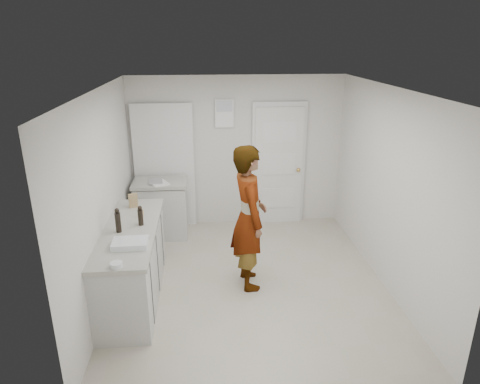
{
  "coord_description": "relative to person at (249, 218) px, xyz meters",
  "views": [
    {
      "loc": [
        -0.54,
        -4.88,
        3.05
      ],
      "look_at": [
        -0.08,
        0.4,
        1.13
      ],
      "focal_mm": 32.0,
      "sensor_mm": 36.0,
      "label": 1
    }
  ],
  "objects": [
    {
      "name": "oil_cruet_b",
      "position": [
        -1.55,
        -0.27,
        0.14
      ],
      "size": [
        0.07,
        0.07,
        0.3
      ],
      "color": "black",
      "rests_on": "main_counter"
    },
    {
      "name": "baking_dish",
      "position": [
        -1.36,
        -0.65,
        0.02
      ],
      "size": [
        0.38,
        0.27,
        0.07
      ],
      "rotation": [
        0.0,
        0.0,
        0.02
      ],
      "color": "silver",
      "rests_on": "main_counter"
    },
    {
      "name": "egg_bowl",
      "position": [
        -1.42,
        -1.09,
        0.02
      ],
      "size": [
        0.12,
        0.12,
        0.05
      ],
      "color": "silver",
      "rests_on": "main_counter"
    },
    {
      "name": "room_shell",
      "position": [
        -0.17,
        1.96,
        0.09
      ],
      "size": [
        4.0,
        4.0,
        4.0
      ],
      "color": "beige",
      "rests_on": "ground"
    },
    {
      "name": "papers",
      "position": [
        -1.24,
        1.47,
        -0.0
      ],
      "size": [
        0.36,
        0.39,
        0.01
      ],
      "primitive_type": "cube",
      "rotation": [
        0.0,
        0.0,
        0.46
      ],
      "color": "white",
      "rests_on": "side_counter"
    },
    {
      "name": "spice_jar",
      "position": [
        -1.34,
        0.17,
        0.04
      ],
      "size": [
        0.06,
        0.06,
        0.09
      ],
      "primitive_type": "cylinder",
      "color": "tan",
      "rests_on": "main_counter"
    },
    {
      "name": "cake_mix_box",
      "position": [
        -1.49,
        0.5,
        0.09
      ],
      "size": [
        0.12,
        0.08,
        0.18
      ],
      "primitive_type": "cube",
      "rotation": [
        0.0,
        0.0,
        0.28
      ],
      "color": "olive",
      "rests_on": "main_counter"
    },
    {
      "name": "main_counter",
      "position": [
        -1.44,
        -0.19,
        -0.5
      ],
      "size": [
        0.64,
        1.96,
        0.93
      ],
      "color": "silver",
      "rests_on": "ground"
    },
    {
      "name": "oil_cruet_a",
      "position": [
        -1.31,
        -0.09,
        0.11
      ],
      "size": [
        0.06,
        0.06,
        0.25
      ],
      "color": "black",
      "rests_on": "main_counter"
    },
    {
      "name": "ground",
      "position": [
        0.01,
        0.01,
        -0.93
      ],
      "size": [
        4.0,
        4.0,
        0.0
      ],
      "primitive_type": "plane",
      "color": "#B0A994",
      "rests_on": "ground"
    },
    {
      "name": "side_counter",
      "position": [
        -1.24,
        1.56,
        -0.5
      ],
      "size": [
        0.84,
        0.61,
        0.93
      ],
      "color": "silver",
      "rests_on": "ground"
    },
    {
      "name": "person",
      "position": [
        0.0,
        0.0,
        0.0
      ],
      "size": [
        0.52,
        0.73,
        1.86
      ],
      "primitive_type": "imported",
      "rotation": [
        0.0,
        0.0,
        1.69
      ],
      "color": "silver",
      "rests_on": "ground"
    }
  ]
}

